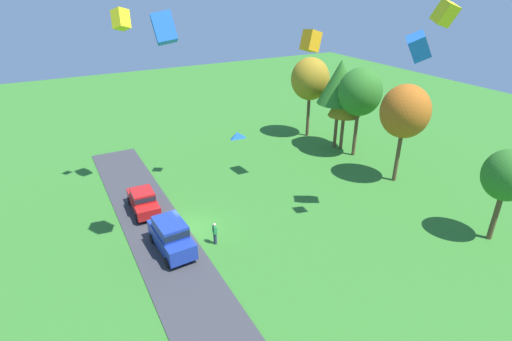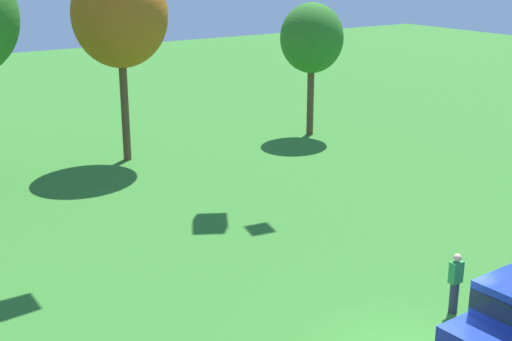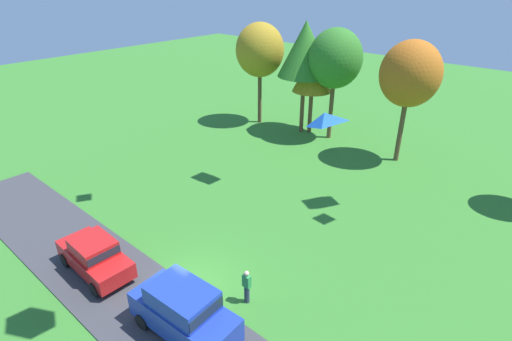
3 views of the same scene
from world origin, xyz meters
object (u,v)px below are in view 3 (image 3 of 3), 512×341
Objects in this scene: person_on_lawn at (247,286)px; tree_center_back at (260,50)px; tree_left_of_center at (410,74)px; car_suv_far_end at (184,310)px; tree_far_left at (305,49)px; car_sedan_by_flagpole at (95,255)px; tree_far_right at (313,72)px; tree_lone_near at (335,59)px; kite_diamond_trailing_tail at (324,118)px.

tree_center_back reaches higher than person_on_lawn.
car_suv_far_end is at bearing -88.46° from tree_left_of_center.
car_suv_far_end is 24.57m from tree_far_left.
car_sedan_by_flagpole is at bearing -69.35° from tree_center_back.
tree_center_back reaches higher than tree_left_of_center.
tree_far_right is 2.47m from tree_lone_near.
tree_lone_near is (7.21, 0.94, 0.02)m from tree_center_back.
tree_far_right reaches higher than car_sedan_by_flagpole.
kite_diamond_trailing_tail is (9.64, 3.84, 8.01)m from car_sedan_by_flagpole.
tree_far_left is 2.77m from tree_lone_near.
car_suv_far_end is 0.52× the size of tree_left_of_center.
tree_left_of_center is (-1.27, 18.62, 5.76)m from person_on_lawn.
kite_diamond_trailing_tail is (3.56, 3.43, 7.76)m from car_suv_far_end.
car_sedan_by_flagpole is 23.32m from tree_far_left.
tree_far_left reaches higher than kite_diamond_trailing_tail.
car_suv_far_end is 3.02m from person_on_lawn.
tree_far_right is (5.15, 0.93, -1.33)m from tree_center_back.
tree_center_back is at bearing -173.22° from tree_far_left.
tree_center_back is 7.27m from tree_lone_near.
tree_far_right is at bearing 175.83° from tree_left_of_center.
tree_far_left reaches higher than car_sedan_by_flagpole.
tree_lone_near reaches higher than tree_center_back.
car_sedan_by_flagpole is 0.62× the size of tree_far_right.
tree_lone_near is 8.98× the size of kite_diamond_trailing_tail.
car_sedan_by_flagpole is 6.11m from car_suv_far_end.
tree_far_left is 22.70m from kite_diamond_trailing_tail.
tree_far_left is at bearing -147.76° from tree_far_right.
car_suv_far_end is 22.19m from tree_left_of_center.
tree_far_left is (-3.63, 22.16, 6.27)m from car_sedan_by_flagpole.
tree_far_left is 2.01m from tree_far_right.
tree_far_right is 0.78× the size of tree_lone_near.
tree_center_back is (-8.15, 21.62, 5.73)m from car_sedan_by_flagpole.
tree_lone_near reaches higher than person_on_lawn.
car_sedan_by_flagpole is 0.48× the size of tree_center_back.
person_on_lawn is at bearing -86.10° from tree_left_of_center.
tree_lone_near is 1.02× the size of tree_left_of_center.
car_sedan_by_flagpole is 7.55m from person_on_lawn.
person_on_lawn is 24.35m from tree_center_back.
tree_far_left reaches higher than tree_lone_near.
tree_center_back is at bearing 135.01° from kite_diamond_trailing_tail.
car_suv_far_end is 23.88m from tree_lone_near.
tree_far_left is (4.52, 0.54, 0.53)m from tree_center_back.
person_on_lawn is 1.66× the size of kite_diamond_trailing_tail.
tree_far_left is at bearing 118.91° from person_on_lawn.
car_suv_far_end is (6.09, 0.41, 0.25)m from car_sedan_by_flagpole.
person_on_lawn is (0.69, 2.91, -0.42)m from car_suv_far_end.
tree_far_right is at bearing 112.32° from car_suv_far_end.
kite_diamond_trailing_tail reaches higher than car_sedan_by_flagpole.
tree_center_back is 5.40m from tree_far_right.
tree_far_left is at bearing 6.78° from tree_center_back.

